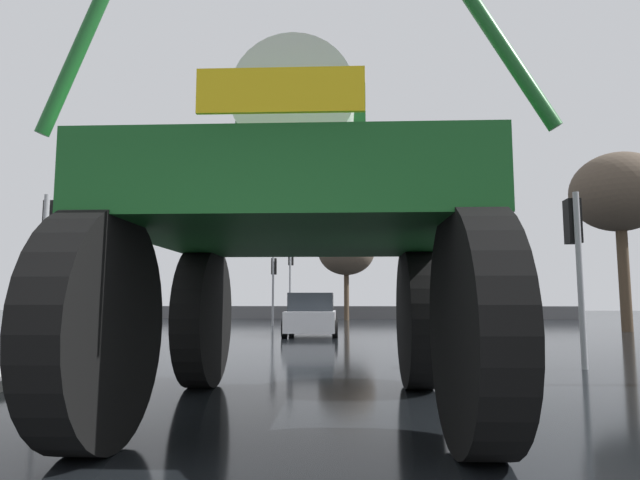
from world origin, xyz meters
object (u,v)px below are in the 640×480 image
object	(u,v)px
sedan_ahead	(312,316)
bare_tree_right	(619,193)
traffic_signal_near_right	(575,240)
oversize_sprayer	(300,230)
bare_tree_far_center	(346,251)
traffic_signal_near_left	(50,240)
traffic_signal_far_right	(291,268)
traffic_signal_far_left	(274,275)

from	to	relation	value
sedan_ahead	bare_tree_right	xyz separation A→B (m)	(12.56, 3.82, 5.02)
bare_tree_right	traffic_signal_near_right	bearing A→B (deg)	-116.93
traffic_signal_near_right	oversize_sprayer	bearing A→B (deg)	-136.08
bare_tree_far_center	sedan_ahead	bearing A→B (deg)	-91.89
traffic_signal_near_left	bare_tree_right	distance (m)	21.66
traffic_signal_far_right	bare_tree_far_center	distance (m)	8.89
traffic_signal_near_left	traffic_signal_far_right	bearing A→B (deg)	82.07
oversize_sprayer	traffic_signal_far_left	size ratio (longest dim) A/B	1.55
sedan_ahead	traffic_signal_far_left	world-z (taller)	traffic_signal_far_left
sedan_ahead	bare_tree_right	size ratio (longest dim) A/B	0.56
traffic_signal_near_right	traffic_signal_far_left	distance (m)	19.56
oversize_sprayer	traffic_signal_far_left	bearing A→B (deg)	8.05
traffic_signal_far_right	sedan_ahead	bearing A→B (deg)	-76.48
oversize_sprayer	traffic_signal_far_left	world-z (taller)	oversize_sprayer
traffic_signal_far_left	traffic_signal_far_right	size ratio (longest dim) A/B	0.88
sedan_ahead	oversize_sprayer	bearing A→B (deg)	-177.62
traffic_signal_far_left	traffic_signal_far_right	distance (m)	0.96
traffic_signal_far_left	bare_tree_far_center	world-z (taller)	bare_tree_far_center
oversize_sprayer	traffic_signal_near_left	size ratio (longest dim) A/B	1.64
traffic_signal_far_left	sedan_ahead	bearing A→B (deg)	-70.78
sedan_ahead	traffic_signal_near_left	bearing A→B (deg)	151.28
traffic_signal_far_right	traffic_signal_near_left	bearing A→B (deg)	-97.93
traffic_signal_near_right	traffic_signal_far_right	xyz separation A→B (m)	(-7.91, 17.45, 0.60)
bare_tree_far_center	bare_tree_right	bearing A→B (deg)	-46.74
traffic_signal_near_right	traffic_signal_far_right	distance (m)	19.17
traffic_signal_near_left	bare_tree_right	bearing A→B (deg)	37.55
oversize_sprayer	traffic_signal_near_right	distance (m)	6.40
traffic_signal_near_left	traffic_signal_near_right	xyz separation A→B (m)	(10.35, 0.00, -0.10)
bare_tree_right	bare_tree_far_center	world-z (taller)	bare_tree_right
sedan_ahead	traffic_signal_near_left	distance (m)	10.38
sedan_ahead	traffic_signal_far_right	distance (m)	8.75
traffic_signal_near_left	traffic_signal_far_right	distance (m)	17.63
oversize_sprayer	traffic_signal_near_right	size ratio (longest dim) A/B	1.71
sedan_ahead	traffic_signal_far_right	bearing A→B (deg)	10.34
traffic_signal_far_right	bare_tree_right	bearing A→B (deg)	-16.85
oversize_sprayer	traffic_signal_far_left	xyz separation A→B (m)	(-4.20, 21.90, 0.58)
sedan_ahead	traffic_signal_near_right	size ratio (longest dim) A/B	1.30
traffic_signal_near_left	traffic_signal_near_right	distance (m)	10.35
traffic_signal_far_right	oversize_sprayer	bearing A→B (deg)	-81.40
bare_tree_right	bare_tree_far_center	bearing A→B (deg)	133.26
oversize_sprayer	sedan_ahead	xyz separation A→B (m)	(-1.33, 13.66, -1.30)
traffic_signal_near_left	traffic_signal_near_right	world-z (taller)	traffic_signal_near_left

